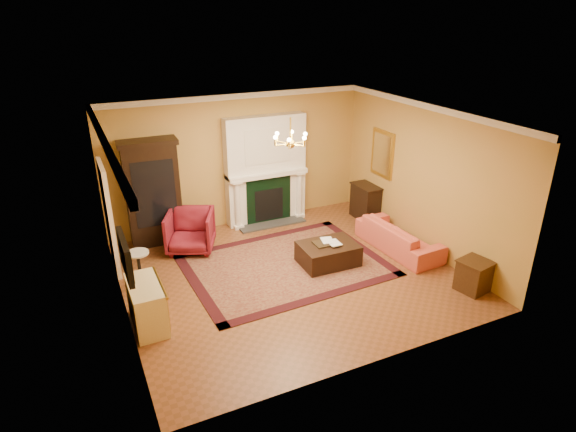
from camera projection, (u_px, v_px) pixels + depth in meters
floor at (290, 275)px, 9.18m from camera, size 6.00×5.50×0.02m
ceiling at (290, 117)px, 7.98m from camera, size 6.00×5.50×0.02m
wall_back at (238, 161)px, 10.87m from camera, size 6.00×0.02×3.00m
wall_front at (381, 272)px, 6.29m from camera, size 6.00×0.02×3.00m
wall_left at (114, 232)px, 7.40m from camera, size 0.02×5.50×3.00m
wall_right at (424, 178)px, 9.76m from camera, size 0.02×5.50×3.00m
fireplace at (266, 172)px, 11.07m from camera, size 1.90×0.70×2.50m
crown_molding at (268, 111)px, 8.80m from camera, size 6.00×5.50×0.12m
doorway at (109, 218)px, 9.02m from camera, size 0.08×1.05×2.10m
tv_panel at (125, 256)px, 6.99m from camera, size 0.09×0.95×0.58m
gilt_mirror at (382, 154)px, 10.84m from camera, size 0.06×0.76×1.05m
chandelier at (290, 140)px, 8.14m from camera, size 0.63×0.55×0.53m
oriental_rug at (285, 265)px, 9.49m from camera, size 3.87×2.96×0.02m
china_cabinet at (153, 195)px, 10.04m from camera, size 1.10×0.53×2.16m
wingback_armchair at (190, 229)px, 9.92m from camera, size 1.19×1.16×0.95m
pedestal_table at (139, 267)px, 8.59m from camera, size 0.40×0.40×0.71m
commode at (147, 305)px, 7.56m from camera, size 0.48×1.01×0.75m
coral_sofa at (399, 232)px, 9.98m from camera, size 0.69×2.03×0.78m
end_table at (474, 276)px, 8.56m from camera, size 0.56×0.56×0.56m
console_table at (365, 202)px, 11.48m from camera, size 0.43×0.73×0.80m
leather_ottoman at (328, 254)px, 9.47m from camera, size 1.13×0.83×0.41m
ottoman_tray at (325, 243)px, 9.40m from camera, size 0.43×0.33×0.03m
book_a at (322, 235)px, 9.37m from camera, size 0.22×0.08×0.30m
book_b at (329, 237)px, 9.26m from camera, size 0.22×0.03×0.30m
topiary_left at (245, 164)px, 10.73m from camera, size 0.16×0.16×0.43m
topiary_right at (295, 159)px, 11.22m from camera, size 0.14×0.14×0.38m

